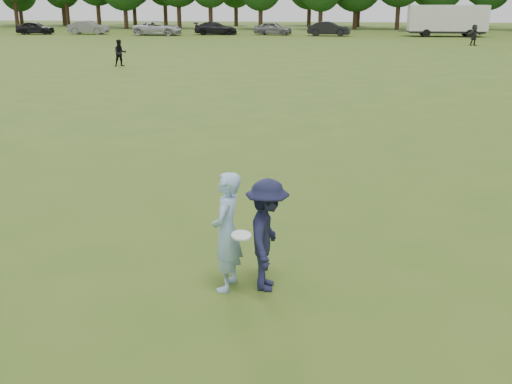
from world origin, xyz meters
The scene contains 13 objects.
ground centered at (0.00, 0.00, 0.00)m, with size 200.00×200.00×0.00m, color #3A5618.
thrower centered at (-1.22, 0.58, 0.85)m, with size 0.62×0.41×1.69m, color #91B8E1.
defender centered at (-0.67, 0.64, 0.80)m, with size 1.03×0.59×1.59m, color #171933.
player_far_a centered at (-12.47, 28.24, 0.78)m, with size 0.76×0.59×1.56m, color black.
player_far_d centered at (12.08, 47.79, 0.88)m, with size 1.64×0.52×1.77m, color #252525.
car_a centered at (-33.13, 58.90, 0.70)m, with size 1.65×4.11×1.40m, color black.
car_b centered at (-27.28, 59.81, 0.73)m, with size 1.54×4.41×1.45m, color slate.
car_c centered at (-18.94, 58.85, 0.74)m, with size 2.46×5.33×1.48m, color #BBBCC1.
car_d centered at (-12.86, 60.57, 0.69)m, with size 1.93×4.74×1.38m, color black.
car_e centered at (-6.50, 60.93, 0.71)m, with size 1.67×4.16×1.42m, color slate.
car_f centered at (-0.38, 59.97, 0.75)m, with size 1.58×4.53×1.49m, color black.
disc_in_play centered at (-0.98, 0.32, 0.91)m, with size 0.31×0.31×0.07m.
cargo_trailer centered at (11.93, 60.35, 1.78)m, with size 9.00×2.75×3.20m.
Camera 1 is at (0.13, -6.95, 3.90)m, focal length 42.00 mm.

